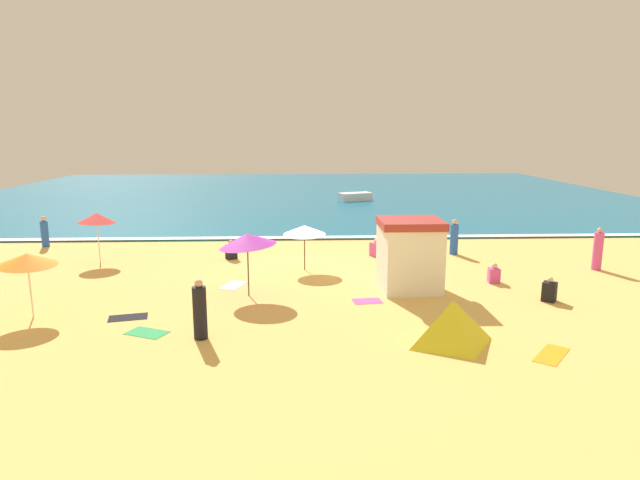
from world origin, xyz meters
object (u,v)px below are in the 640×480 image
at_px(beach_umbrella_1, 304,230).
at_px(small_boat_0, 355,197).
at_px(beachgoer_1, 376,249).
at_px(beachgoer_6, 45,232).
at_px(lifeguard_cabana, 410,254).
at_px(beach_tent, 452,322).
at_px(beachgoer_5, 598,250).
at_px(beach_umbrella_4, 27,259).
at_px(beachgoer_3, 494,274).
at_px(beachgoer_4, 454,238).
at_px(beach_umbrella_0, 97,218).
at_px(beachgoer_7, 200,311).
at_px(beachgoer_0, 549,291).
at_px(beach_umbrella_3, 247,240).
at_px(beachgoer_8, 231,251).

height_order(beach_umbrella_1, small_boat_0, beach_umbrella_1).
height_order(beachgoer_1, beachgoer_6, beachgoer_6).
height_order(lifeguard_cabana, small_boat_0, lifeguard_cabana).
relative_size(beach_tent, beachgoer_5, 1.25).
bearing_deg(beach_umbrella_4, beachgoer_3, 11.60).
bearing_deg(beachgoer_5, beachgoer_4, 149.14).
xyz_separation_m(beach_umbrella_0, beach_tent, (13.38, -10.18, -1.41)).
distance_m(beachgoer_7, small_boat_0, 31.12).
bearing_deg(beach_umbrella_0, beach_umbrella_1, -10.60).
xyz_separation_m(beach_tent, beachgoer_0, (4.56, 3.75, -0.28)).
xyz_separation_m(beach_umbrella_0, beachgoer_6, (-4.03, 3.55, -1.30)).
relative_size(lifeguard_cabana, beach_umbrella_0, 1.16).
height_order(lifeguard_cabana, beachgoer_0, lifeguard_cabana).
height_order(beach_umbrella_1, beachgoer_6, beach_umbrella_1).
bearing_deg(beach_umbrella_3, beachgoer_7, -104.17).
bearing_deg(beach_umbrella_0, small_boat_0, 56.09).
bearing_deg(beachgoer_5, beach_umbrella_4, -166.56).
bearing_deg(beachgoer_7, beachgoer_5, 24.53).
height_order(beachgoer_1, beachgoer_3, beachgoer_1).
height_order(lifeguard_cabana, beachgoer_7, lifeguard_cabana).
relative_size(beachgoer_4, beachgoer_8, 1.89).
distance_m(beachgoer_1, beachgoer_3, 6.21).
distance_m(beachgoer_6, small_boat_0, 24.84).
distance_m(beach_umbrella_0, beachgoer_7, 11.37).
bearing_deg(beach_umbrella_0, beachgoer_4, 3.29).
height_order(beachgoer_7, small_boat_0, beachgoer_7).
bearing_deg(beach_umbrella_1, beach_umbrella_4, -147.62).
distance_m(beach_umbrella_1, beach_tent, 9.41).
height_order(beachgoer_4, beachgoer_7, beachgoer_7).
distance_m(beach_umbrella_0, beach_tent, 16.87).
xyz_separation_m(beachgoer_7, small_boat_0, (7.70, 30.15, -0.40)).
relative_size(beachgoer_5, beachgoer_7, 1.04).
relative_size(beachgoer_4, beachgoer_7, 0.97).
distance_m(beach_umbrella_0, small_boat_0, 25.01).
distance_m(beachgoer_0, beachgoer_1, 8.80).
xyz_separation_m(beach_umbrella_0, beachgoer_4, (16.65, 0.96, -1.26)).
bearing_deg(beachgoer_5, beachgoer_3, -160.91).
relative_size(beach_umbrella_4, beachgoer_3, 3.12).
bearing_deg(beach_tent, beachgoer_1, 92.97).
distance_m(lifeguard_cabana, beach_umbrella_3, 6.06).
bearing_deg(beachgoer_3, beachgoer_8, 157.82).
distance_m(beach_umbrella_4, beachgoer_5, 22.15).
xyz_separation_m(beach_umbrella_4, beachgoer_4, (16.18, 8.34, -1.12)).
bearing_deg(beach_umbrella_0, beachgoer_3, -13.44).
height_order(lifeguard_cabana, beachgoer_6, lifeguard_cabana).
distance_m(beachgoer_0, beachgoer_3, 2.65).
relative_size(beach_umbrella_3, beachgoer_1, 2.76).
relative_size(beachgoer_0, beachgoer_1, 1.01).
bearing_deg(lifeguard_cabana, beachgoer_5, 16.67).
height_order(lifeguard_cabana, beachgoer_4, lifeguard_cabana).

